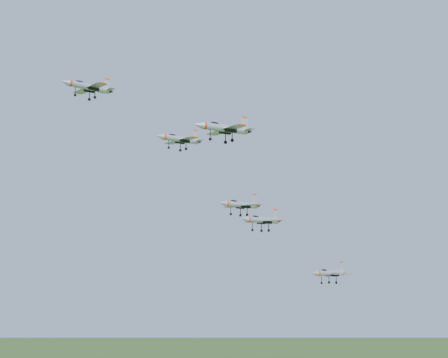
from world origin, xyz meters
TOP-DOWN VIEW (x-y plane):
  - jet_lead at (-20.45, 8.79)m, footprint 12.55×10.39m
  - jet_left_high at (-6.38, -4.50)m, footprint 11.25×9.24m
  - jet_right_high at (-6.67, -19.59)m, footprint 12.74×10.57m
  - jet_left_low at (17.05, 4.97)m, footprint 13.09×10.81m
  - jet_right_low at (10.86, -9.74)m, footprint 11.88×9.82m
  - jet_trail at (34.21, -6.76)m, footprint 12.25×10.08m

SIDE VIEW (x-z plane):
  - jet_trail at x=34.21m, z-range 118.44..121.72m
  - jet_right_low at x=10.86m, z-range 129.74..132.92m
  - jet_left_low at x=17.05m, z-range 134.19..137.70m
  - jet_right_high at x=-6.67m, z-range 145.20..148.60m
  - jet_left_high at x=-6.38m, z-range 145.76..148.78m
  - jet_lead at x=-20.45m, z-range 157.03..160.38m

